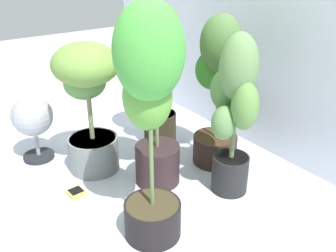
{
  "coord_description": "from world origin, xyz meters",
  "views": [
    {
      "loc": [
        1.44,
        -0.84,
        1.15
      ],
      "look_at": [
        0.01,
        0.18,
        0.31
      ],
      "focal_mm": 40.1,
      "sensor_mm": 36.0,
      "label": 1
    }
  ],
  "objects_px": {
    "potted_plant_front_right": "(150,107)",
    "potted_plant_back_right": "(234,109)",
    "potted_plant_front_left": "(88,97)",
    "hygrometer_box": "(76,193)",
    "potted_plant_back_center": "(217,85)",
    "potted_plant_back_left": "(159,63)",
    "potted_plant_center": "(155,88)",
    "floor_fan": "(33,118)"
  },
  "relations": [
    {
      "from": "potted_plant_center",
      "to": "potted_plant_back_center",
      "type": "xyz_separation_m",
      "value": [
        0.02,
        0.39,
        -0.05
      ]
    },
    {
      "from": "potted_plant_back_right",
      "to": "floor_fan",
      "type": "distance_m",
      "value": 1.15
    },
    {
      "from": "potted_plant_front_left",
      "to": "hygrometer_box",
      "type": "xyz_separation_m",
      "value": [
        0.19,
        -0.2,
        -0.42
      ]
    },
    {
      "from": "potted_plant_front_right",
      "to": "potted_plant_back_right",
      "type": "height_order",
      "value": "potted_plant_front_right"
    },
    {
      "from": "potted_plant_back_left",
      "to": "potted_plant_back_right",
      "type": "xyz_separation_m",
      "value": [
        0.63,
        0.0,
        -0.08
      ]
    },
    {
      "from": "potted_plant_back_center",
      "to": "hygrometer_box",
      "type": "distance_m",
      "value": 0.94
    },
    {
      "from": "potted_plant_front_right",
      "to": "hygrometer_box",
      "type": "bearing_deg",
      "value": -159.61
    },
    {
      "from": "hygrometer_box",
      "to": "potted_plant_back_center",
      "type": "bearing_deg",
      "value": -14.62
    },
    {
      "from": "potted_plant_back_center",
      "to": "potted_plant_back_right",
      "type": "distance_m",
      "value": 0.31
    },
    {
      "from": "potted_plant_back_right",
      "to": "potted_plant_back_left",
      "type": "bearing_deg",
      "value": -179.87
    },
    {
      "from": "potted_plant_center",
      "to": "hygrometer_box",
      "type": "bearing_deg",
      "value": -105.89
    },
    {
      "from": "potted_plant_front_right",
      "to": "floor_fan",
      "type": "relative_size",
      "value": 2.53
    },
    {
      "from": "hygrometer_box",
      "to": "floor_fan",
      "type": "distance_m",
      "value": 0.54
    },
    {
      "from": "potted_plant_center",
      "to": "floor_fan",
      "type": "distance_m",
      "value": 0.8
    },
    {
      "from": "potted_plant_front_right",
      "to": "potted_plant_back_center",
      "type": "distance_m",
      "value": 0.72
    },
    {
      "from": "potted_plant_front_right",
      "to": "potted_plant_back_right",
      "type": "bearing_deg",
      "value": 94.44
    },
    {
      "from": "floor_fan",
      "to": "potted_plant_front_left",
      "type": "bearing_deg",
      "value": 138.29
    },
    {
      "from": "potted_plant_back_center",
      "to": "potted_plant_back_right",
      "type": "relative_size",
      "value": 1.04
    },
    {
      "from": "potted_plant_back_center",
      "to": "floor_fan",
      "type": "distance_m",
      "value": 1.07
    },
    {
      "from": "potted_plant_center",
      "to": "potted_plant_back_left",
      "type": "distance_m",
      "value": 0.41
    },
    {
      "from": "potted_plant_back_center",
      "to": "potted_plant_back_left",
      "type": "xyz_separation_m",
      "value": [
        -0.36,
        -0.14,
        0.06
      ]
    },
    {
      "from": "potted_plant_back_right",
      "to": "floor_fan",
      "type": "bearing_deg",
      "value": -142.03
    },
    {
      "from": "potted_plant_front_right",
      "to": "potted_plant_back_right",
      "type": "distance_m",
      "value": 0.52
    },
    {
      "from": "potted_plant_front_right",
      "to": "hygrometer_box",
      "type": "distance_m",
      "value": 0.76
    },
    {
      "from": "potted_plant_front_right",
      "to": "potted_plant_front_left",
      "type": "bearing_deg",
      "value": 177.47
    },
    {
      "from": "potted_plant_back_right",
      "to": "potted_plant_front_left",
      "type": "distance_m",
      "value": 0.77
    },
    {
      "from": "potted_plant_center",
      "to": "floor_fan",
      "type": "relative_size",
      "value": 2.28
    },
    {
      "from": "potted_plant_back_center",
      "to": "floor_fan",
      "type": "bearing_deg",
      "value": -126.62
    },
    {
      "from": "potted_plant_center",
      "to": "floor_fan",
      "type": "bearing_deg",
      "value": -142.96
    },
    {
      "from": "potted_plant_back_left",
      "to": "hygrometer_box",
      "type": "relative_size",
      "value": 10.27
    },
    {
      "from": "potted_plant_back_right",
      "to": "hygrometer_box",
      "type": "xyz_separation_m",
      "value": [
        -0.42,
        -0.67,
        -0.45
      ]
    },
    {
      "from": "potted_plant_center",
      "to": "potted_plant_back_center",
      "type": "bearing_deg",
      "value": 86.37
    },
    {
      "from": "potted_plant_back_left",
      "to": "potted_plant_back_right",
      "type": "relative_size",
      "value": 1.08
    },
    {
      "from": "potted_plant_front_left",
      "to": "floor_fan",
      "type": "relative_size",
      "value": 1.84
    },
    {
      "from": "potted_plant_back_right",
      "to": "potted_plant_front_right",
      "type": "bearing_deg",
      "value": -85.56
    },
    {
      "from": "floor_fan",
      "to": "potted_plant_back_left",
      "type": "bearing_deg",
      "value": 168.59
    },
    {
      "from": "potted_plant_front_right",
      "to": "hygrometer_box",
      "type": "relative_size",
      "value": 11.67
    },
    {
      "from": "potted_plant_front_right",
      "to": "potted_plant_back_left",
      "type": "height_order",
      "value": "potted_plant_front_right"
    },
    {
      "from": "hygrometer_box",
      "to": "potted_plant_back_left",
      "type": "bearing_deg",
      "value": 13.31
    },
    {
      "from": "potted_plant_center",
      "to": "hygrometer_box",
      "type": "height_order",
      "value": "potted_plant_center"
    },
    {
      "from": "potted_plant_front_left",
      "to": "hygrometer_box",
      "type": "relative_size",
      "value": 8.45
    },
    {
      "from": "potted_plant_center",
      "to": "potted_plant_back_center",
      "type": "distance_m",
      "value": 0.39
    }
  ]
}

